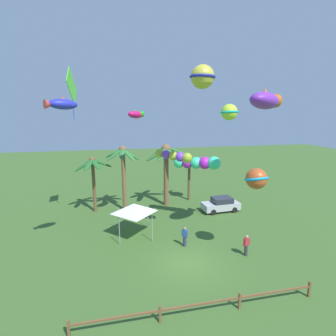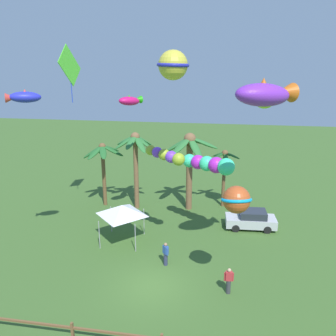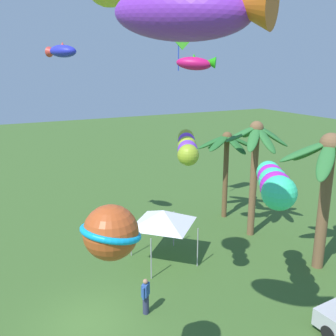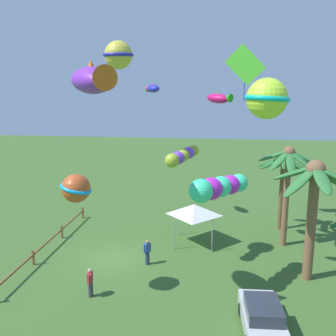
% 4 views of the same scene
% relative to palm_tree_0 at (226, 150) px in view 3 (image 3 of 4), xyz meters
% --- Properties ---
extents(ground_plane, '(120.00, 120.00, 0.00)m').
position_rel_palm_tree_0_xyz_m(ground_plane, '(6.80, -11.35, -4.64)').
color(ground_plane, '#3D6028').
extents(palm_tree_0, '(3.78, 3.79, 5.87)m').
position_rel_palm_tree_0_xyz_m(palm_tree_0, '(0.00, 0.00, 0.00)').
color(palm_tree_0, brown).
rests_on(palm_tree_0, ground).
extents(palm_tree_2, '(4.69, 4.64, 6.96)m').
position_rel_palm_tree_0_xyz_m(palm_tree_2, '(7.71, 0.39, 0.58)').
color(palm_tree_2, brown).
rests_on(palm_tree_2, ground).
extents(palm_tree_3, '(3.65, 3.93, 6.97)m').
position_rel_palm_tree_0_xyz_m(palm_tree_3, '(3.07, -0.19, 0.71)').
color(palm_tree_3, brown).
rests_on(palm_tree_3, ground).
extents(spectator_0, '(0.43, 0.43, 1.59)m').
position_rel_palm_tree_0_xyz_m(spectator_0, '(7.23, -9.02, -3.83)').
color(spectator_0, '#2D3351').
rests_on(spectator_0, ground).
extents(festival_tent, '(2.86, 2.86, 2.85)m').
position_rel_palm_tree_0_xyz_m(festival_tent, '(3.58, -6.39, -2.17)').
color(festival_tent, '#9E9EA3').
rests_on(festival_tent, ground).
extents(kite_tube_0, '(2.80, 1.82, 1.02)m').
position_rel_palm_tree_0_xyz_m(kite_tube_0, '(6.91, -6.96, 2.19)').
color(kite_tube_0, '#99B42A').
extents(kite_diamond_1, '(0.41, 3.05, 4.28)m').
position_rel_palm_tree_0_xyz_m(kite_diamond_1, '(-1.08, -3.02, 7.74)').
color(kite_diamond_1, '#58DC31').
extents(kite_fish_2, '(2.03, 1.62, 0.80)m').
position_rel_palm_tree_0_xyz_m(kite_fish_2, '(-0.82, -10.03, 6.07)').
color(kite_fish_2, '#272DCF').
extents(kite_tube_3, '(3.80, 3.04, 1.31)m').
position_rel_palm_tree_0_xyz_m(kite_tube_3, '(9.66, -4.80, 1.11)').
color(kite_tube_3, '#38E89F').
extents(kite_fish_4, '(1.72, 1.90, 0.81)m').
position_rel_palm_tree_0_xyz_m(kite_fish_4, '(4.06, -4.88, 5.46)').
color(kite_fish_4, '#D61465').
extents(kite_fish_5, '(3.68, 3.14, 1.51)m').
position_rel_palm_tree_0_xyz_m(kite_fish_5, '(12.57, -10.22, 6.42)').
color(kite_fish_5, purple).
extents(kite_ball_7, '(1.90, 1.89, 1.42)m').
position_rel_palm_tree_0_xyz_m(kite_ball_7, '(11.36, -11.72, 1.26)').
color(kite_ball_7, '#C25021').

